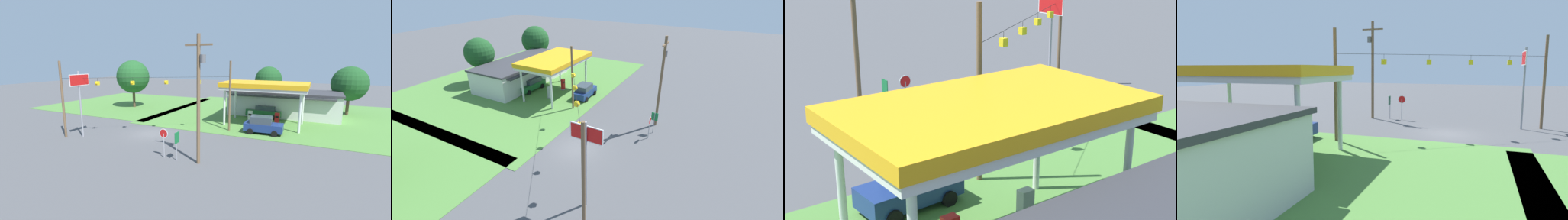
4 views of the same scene
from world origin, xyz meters
The scene contains 9 objects.
ground_plane centered at (0.00, 0.00, 0.00)m, with size 160.00×160.00×0.00m, color #4C4C4F.
gas_station_canopy centered at (10.46, 9.62, 4.88)m, with size 10.22×6.12×5.39m.
fuel_pump_near centered at (8.77, 9.62, 0.80)m, with size 0.71×0.56×1.68m.
car_at_pumps_front centered at (11.22, 5.43, 0.99)m, with size 4.25×2.24×1.96m.
stop_sign_roadside centered at (5.21, -5.58, 1.81)m, with size 0.80×0.08×2.50m.
stop_sign_overhead centered at (-5.72, -4.23, 5.05)m, with size 0.22×2.40×6.98m.
route_sign centered at (6.53, -5.70, 1.71)m, with size 0.10×0.70×2.40m.
utility_pole_main centered at (8.38, -5.47, 5.58)m, with size 2.20×0.44×9.99m.
signal_span_gantry centered at (0.00, -0.01, 4.39)m, with size 15.12×10.24×8.03m.
Camera 3 is at (21.06, 23.14, 10.47)m, focal length 50.00 mm.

